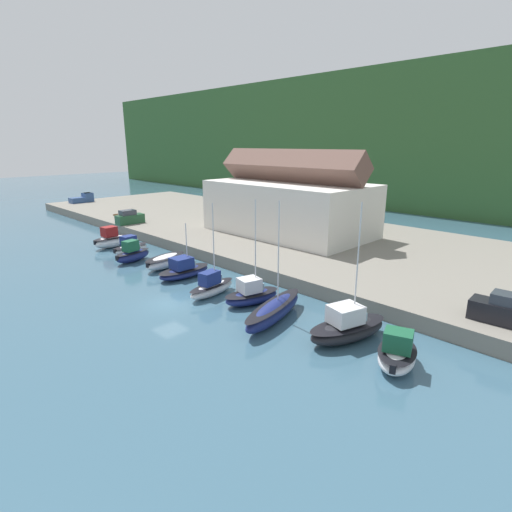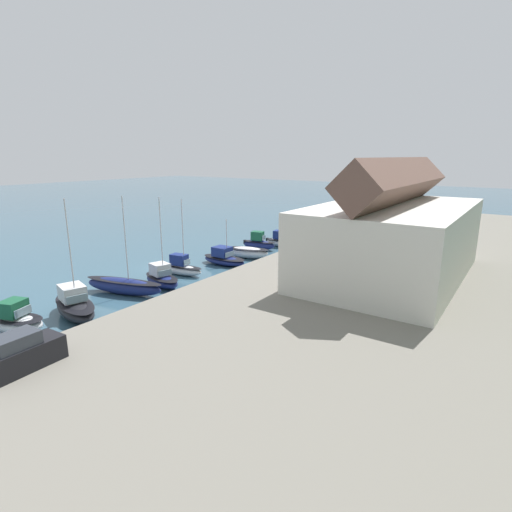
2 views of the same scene
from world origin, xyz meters
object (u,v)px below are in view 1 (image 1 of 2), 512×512
at_px(moored_boat_3, 165,261).
at_px(moored_boat_9, 397,354).
at_px(moored_boat_0, 111,240).
at_px(parked_car_1, 130,218).
at_px(moored_boat_5, 212,286).
at_px(moored_boat_4, 184,270).
at_px(parked_car_0, 505,311).
at_px(dog_on_quay, 116,215).
at_px(moored_boat_1, 130,247).
at_px(moored_boat_8, 347,327).
at_px(moored_boat_2, 132,254).
at_px(moored_boat_7, 274,311).
at_px(moored_boat_6, 251,294).
at_px(pickup_truck_0, 83,198).

height_order(moored_boat_3, moored_boat_9, moored_boat_9).
xyz_separation_m(moored_boat_0, parked_car_1, (-7.06, 6.47, 1.22)).
distance_m(moored_boat_5, moored_boat_9, 17.68).
bearing_deg(moored_boat_5, moored_boat_0, 168.63).
xyz_separation_m(moored_boat_4, parked_car_0, (27.29, 7.79, 1.50)).
bearing_deg(dog_on_quay, parked_car_1, 20.27).
height_order(moored_boat_3, dog_on_quay, dog_on_quay).
relative_size(moored_boat_1, moored_boat_5, 0.60).
bearing_deg(moored_boat_8, moored_boat_2, -161.93).
xyz_separation_m(moored_boat_0, parked_car_0, (44.45, 7.43, 1.22)).
bearing_deg(moored_boat_1, moored_boat_7, -11.56).
relative_size(moored_boat_0, dog_on_quay, 6.11).
xyz_separation_m(moored_boat_3, moored_boat_6, (14.26, -0.44, 0.09)).
distance_m(moored_boat_2, moored_boat_9, 32.74).
height_order(moored_boat_4, pickup_truck_0, moored_boat_4).
relative_size(moored_boat_0, pickup_truck_0, 1.08).
bearing_deg(pickup_truck_0, moored_boat_2, -19.25).
relative_size(moored_boat_5, parked_car_1, 2.00).
height_order(moored_boat_8, pickup_truck_0, moored_boat_8).
height_order(moored_boat_1, moored_boat_6, moored_boat_6).
xyz_separation_m(moored_boat_5, dog_on_quay, (-36.77, 8.85, 0.96)).
bearing_deg(dog_on_quay, moored_boat_0, -0.71).
bearing_deg(pickup_truck_0, moored_boat_4, -15.70).
height_order(moored_boat_9, parked_car_0, parked_car_0).
distance_m(moored_boat_4, parked_car_0, 28.42).
xyz_separation_m(moored_boat_4, moored_boat_9, (23.74, -0.69, 0.13)).
height_order(moored_boat_1, parked_car_0, parked_car_0).
bearing_deg(parked_car_1, moored_boat_6, -10.14).
height_order(moored_boat_1, dog_on_quay, moored_boat_1).
xyz_separation_m(moored_boat_1, moored_boat_9, (36.21, -1.27, 0.06)).
relative_size(moored_boat_1, moored_boat_2, 1.02).
bearing_deg(moored_boat_9, parked_car_0, 47.70).
bearing_deg(moored_boat_7, dog_on_quay, 153.73).
height_order(moored_boat_9, parked_car_1, parked_car_1).
bearing_deg(moored_boat_5, parked_car_1, 157.60).
height_order(moored_boat_1, parked_car_1, parked_car_1).
bearing_deg(moored_boat_1, moored_boat_2, -31.92).
distance_m(moored_boat_6, parked_car_1, 34.95).
bearing_deg(moored_boat_3, moored_boat_8, -15.60).
bearing_deg(moored_boat_6, moored_boat_5, -149.70).
xyz_separation_m(moored_boat_5, parked_car_0, (21.24, 8.97, 1.42)).
bearing_deg(moored_boat_6, parked_car_1, -177.85).
distance_m(moored_boat_4, moored_boat_7, 13.82).
bearing_deg(moored_boat_9, moored_boat_4, 158.82).
bearing_deg(parked_car_1, moored_boat_9, -7.82).
bearing_deg(moored_boat_3, pickup_truck_0, 152.49).
xyz_separation_m(moored_boat_5, moored_boat_8, (13.55, 1.37, 0.13)).
distance_m(parked_car_0, parked_car_1, 51.51).
relative_size(moored_boat_7, moored_boat_9, 2.00).
bearing_deg(moored_boat_7, moored_boat_0, 162.17).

